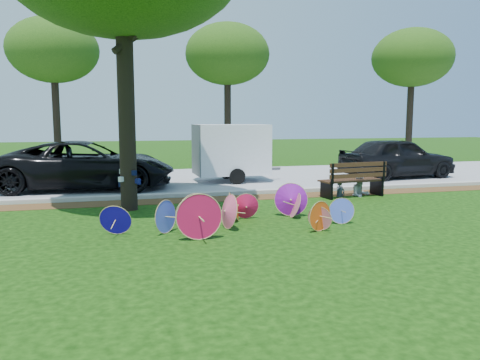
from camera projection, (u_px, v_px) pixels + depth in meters
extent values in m
plane|color=black|center=(241.00, 235.00, 9.88)|extent=(90.00, 90.00, 0.00)
cube|color=#472D16|center=(203.00, 199.00, 14.20)|extent=(90.00, 1.00, 0.01)
cube|color=#B7B5AD|center=(200.00, 194.00, 14.86)|extent=(90.00, 0.30, 0.12)
cube|color=gray|center=(182.00, 180.00, 18.85)|extent=(90.00, 8.00, 0.01)
cylinder|color=black|center=(126.00, 105.00, 12.26)|extent=(0.44, 0.44, 5.59)
cone|color=#1C09CB|center=(195.00, 212.00, 10.21)|extent=(0.85, 0.30, 0.84)
cone|color=#C01243|center=(246.00, 206.00, 11.37)|extent=(0.65, 0.23, 0.65)
cone|color=#D16077|center=(297.00, 205.00, 11.61)|extent=(0.34, 0.66, 0.63)
cone|color=#495FE5|center=(164.00, 216.00, 9.98)|extent=(0.59, 0.62, 0.73)
cone|color=purple|center=(291.00, 200.00, 11.67)|extent=(0.86, 0.51, 0.85)
cone|color=#DE4911|center=(236.00, 206.00, 11.22)|extent=(0.50, 0.78, 0.71)
cone|color=#495FE5|center=(341.00, 211.00, 10.91)|extent=(0.63, 0.25, 0.62)
cone|color=#DE4911|center=(318.00, 216.00, 10.18)|extent=(0.65, 0.36, 0.67)
cone|color=#E65073|center=(227.00, 211.00, 10.36)|extent=(0.39, 0.82, 0.80)
cone|color=#D16077|center=(320.00, 218.00, 10.25)|extent=(0.52, 0.48, 0.56)
cone|color=purple|center=(181.00, 212.00, 10.95)|extent=(0.45, 0.48, 0.54)
cone|color=#1C09CB|center=(116.00, 219.00, 9.82)|extent=(0.75, 0.48, 0.69)
cone|color=#C01243|center=(199.00, 216.00, 9.46)|extent=(0.96, 0.18, 0.96)
imported|color=black|center=(86.00, 165.00, 16.23)|extent=(6.30, 3.42, 1.68)
imported|color=black|center=(397.00, 158.00, 19.38)|extent=(5.11, 2.50, 1.68)
cube|color=white|center=(231.00, 149.00, 18.19)|extent=(2.78, 1.79, 2.52)
imported|color=#373F4B|center=(340.00, 181.00, 14.68)|extent=(0.44, 0.36, 1.02)
imported|color=#B2B3BB|center=(361.00, 175.00, 14.83)|extent=(0.67, 0.54, 1.34)
cylinder|color=black|center=(57.00, 118.00, 23.34)|extent=(0.36, 0.36, 5.00)
ellipsoid|color=#0F360C|center=(53.00, 50.00, 22.91)|extent=(4.40, 4.40, 3.20)
cylinder|color=black|center=(228.00, 118.00, 24.77)|extent=(0.36, 0.36, 5.00)
ellipsoid|color=#0F360C|center=(227.00, 54.00, 24.34)|extent=(4.40, 4.40, 3.20)
cylinder|color=black|center=(410.00, 118.00, 26.21)|extent=(0.36, 0.36, 5.00)
ellipsoid|color=#0F360C|center=(412.00, 58.00, 25.79)|extent=(4.40, 4.40, 3.20)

